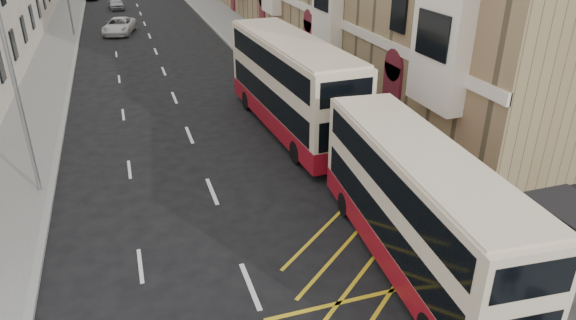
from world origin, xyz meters
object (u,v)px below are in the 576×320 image
object	(u,v)px
double_decker_front	(416,208)
double_decker_rear	(291,85)
street_lamp_near	(15,78)
white_van	(119,26)
car_silver	(116,3)
pedestrian_far	(517,238)

from	to	relation	value
double_decker_front	double_decker_rear	distance (m)	11.57
street_lamp_near	white_van	bearing A→B (deg)	82.57
double_decker_rear	car_silver	distance (m)	41.58
pedestrian_far	white_van	distance (m)	40.78
car_silver	double_decker_rear	bearing A→B (deg)	-83.50
double_decker_front	white_van	xyz separation A→B (m)	(-7.46, 38.31, -1.32)
white_van	car_silver	distance (m)	14.13
pedestrian_far	car_silver	distance (m)	54.56
double_decker_rear	pedestrian_far	xyz separation A→B (m)	(2.90, -12.69, -1.27)
pedestrian_far	car_silver	size ratio (longest dim) A/B	0.46
white_van	car_silver	world-z (taller)	white_van
double_decker_front	white_van	distance (m)	39.06
white_van	street_lamp_near	bearing A→B (deg)	-84.09
street_lamp_near	pedestrian_far	xyz separation A→B (m)	(14.25, -9.63, -3.57)
double_decker_front	car_silver	bearing A→B (deg)	102.67
pedestrian_far	street_lamp_near	bearing A→B (deg)	-16.89
pedestrian_far	white_van	world-z (taller)	pedestrian_far
street_lamp_near	double_decker_rear	xyz separation A→B (m)	(11.35, 3.07, -2.30)
double_decker_rear	car_silver	size ratio (longest dim) A/B	2.91
double_decker_front	double_decker_rear	xyz separation A→B (m)	(-0.00, 11.57, 0.32)
pedestrian_far	double_decker_rear	bearing A→B (deg)	-59.99
street_lamp_near	car_silver	world-z (taller)	street_lamp_near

